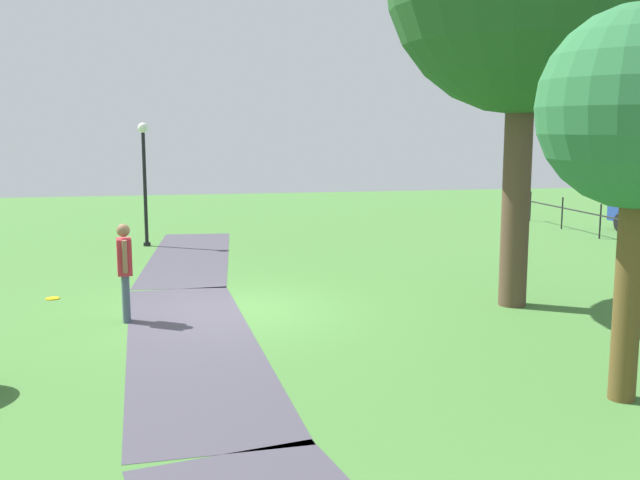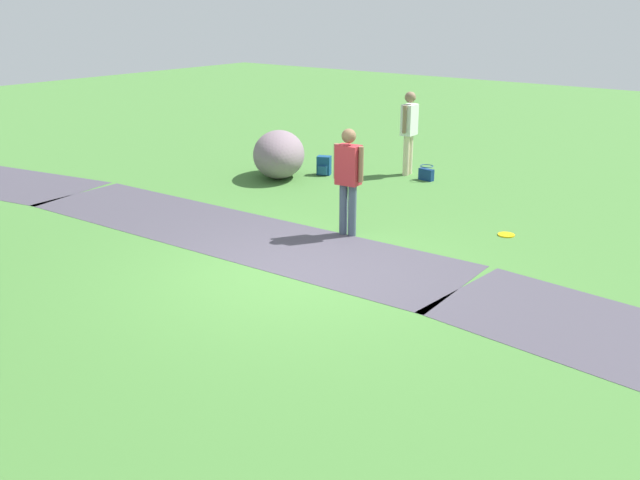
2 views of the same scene
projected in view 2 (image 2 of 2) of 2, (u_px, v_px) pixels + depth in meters
ground_plane at (292, 275)px, 9.49m from camera, size 48.00×48.00×0.00m
footpath_segment_mid at (230, 232)px, 11.22m from camera, size 8.08×2.32×0.01m
lawn_boulder at (279, 154)px, 14.52m from camera, size 1.80×1.90×0.98m
woman_with_handbag at (409, 127)px, 14.58m from camera, size 0.26×0.52×1.75m
man_near_boulder at (348, 174)px, 10.79m from camera, size 0.52×0.27×1.69m
handbag_on_grass at (426, 174)px, 14.40m from camera, size 0.33×0.30×0.31m
backpack_by_boulder at (324, 166)px, 14.83m from camera, size 0.34×0.33×0.40m
frisbee_on_grass at (506, 235)px, 11.06m from camera, size 0.26×0.26×0.02m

